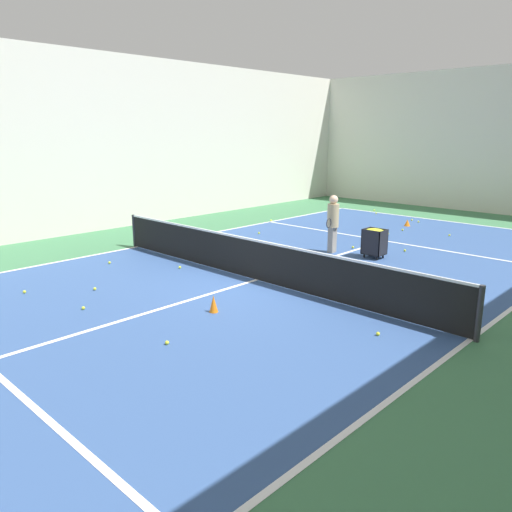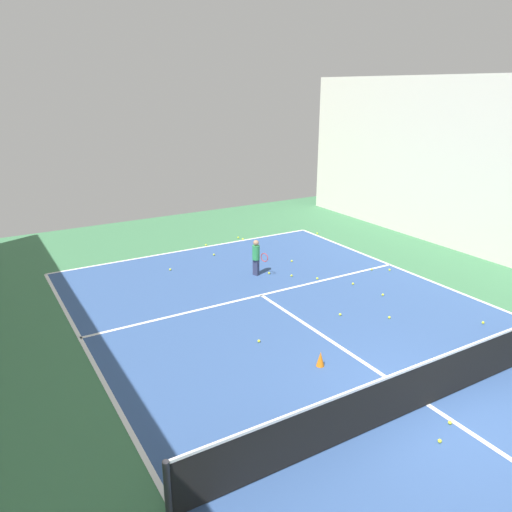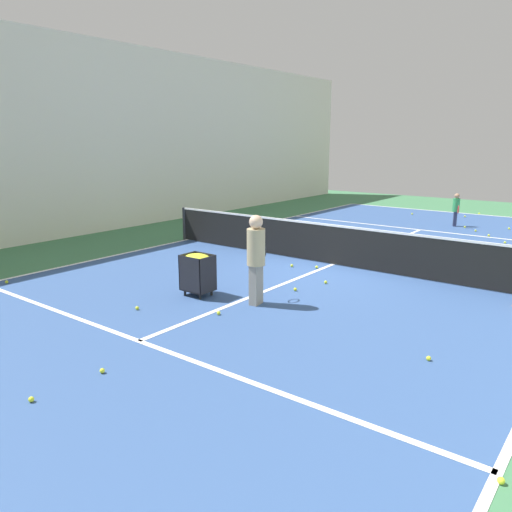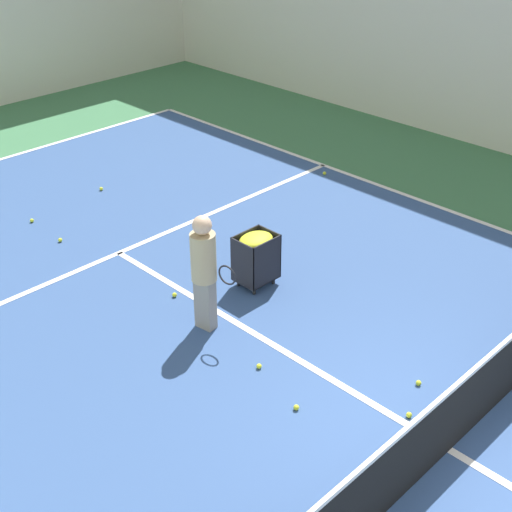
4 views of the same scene
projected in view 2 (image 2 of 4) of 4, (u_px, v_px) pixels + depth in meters
ground_plane at (428, 405)px, 9.50m from camera, size 32.74×32.74×0.00m
court_playing_area at (428, 405)px, 9.50m from camera, size 10.23×22.24×0.00m
line_baseline_near at (192, 249)px, 18.55m from camera, size 10.23×0.10×0.00m
line_service_near at (261, 295)px, 14.48m from camera, size 10.23×0.10×0.00m
line_centre_service at (428, 404)px, 9.50m from camera, size 0.10×12.23×0.00m
tennis_net at (431, 381)px, 9.33m from camera, size 10.53×0.10×1.00m
player_near_baseline at (256, 255)px, 15.80m from camera, size 0.37×0.55×1.17m
training_cone_1 at (320, 359)px, 10.76m from camera, size 0.18×0.18×0.34m
tennis_ball_0 at (238, 238)px, 19.87m from camera, size 0.07×0.07×0.07m
tennis_ball_4 at (340, 314)px, 13.17m from camera, size 0.07×0.07×0.07m
tennis_ball_6 at (206, 245)px, 18.94m from camera, size 0.07×0.07×0.07m
tennis_ball_9 at (353, 284)px, 15.22m from camera, size 0.07×0.07×0.07m
tennis_ball_10 at (269, 273)px, 16.08m from camera, size 0.07×0.07×0.07m
tennis_ball_12 at (259, 341)px, 11.80m from camera, size 0.07×0.07×0.07m
tennis_ball_13 at (214, 255)px, 17.86m from camera, size 0.07×0.07×0.07m
tennis_ball_14 at (440, 441)px, 8.47m from camera, size 0.07×0.07×0.07m
tennis_ball_16 at (170, 269)px, 16.41m from camera, size 0.07×0.07×0.07m
tennis_ball_17 at (389, 317)px, 13.00m from camera, size 0.07×0.07×0.07m
tennis_ball_18 at (317, 278)px, 15.64m from camera, size 0.07×0.07×0.07m
tennis_ball_19 at (390, 270)px, 16.37m from camera, size 0.07×0.07×0.07m
tennis_ball_20 at (292, 276)px, 15.88m from camera, size 0.07×0.07×0.07m
tennis_ball_23 at (224, 445)px, 8.39m from camera, size 0.07×0.07×0.07m
tennis_ball_24 at (450, 423)px, 8.94m from camera, size 0.07×0.07×0.07m
tennis_ball_25 at (372, 269)px, 16.41m from camera, size 0.07×0.07×0.07m
tennis_ball_27 at (473, 359)px, 11.04m from camera, size 0.07×0.07×0.07m
tennis_ball_28 at (483, 323)px, 12.72m from camera, size 0.07×0.07×0.07m
tennis_ball_29 at (383, 295)px, 14.42m from camera, size 0.07×0.07×0.07m
tennis_ball_30 at (243, 239)px, 19.68m from camera, size 0.07×0.07×0.07m
tennis_ball_31 at (317, 233)px, 20.43m from camera, size 0.07×0.07×0.07m
tennis_ball_35 at (292, 261)px, 17.21m from camera, size 0.07×0.07×0.07m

